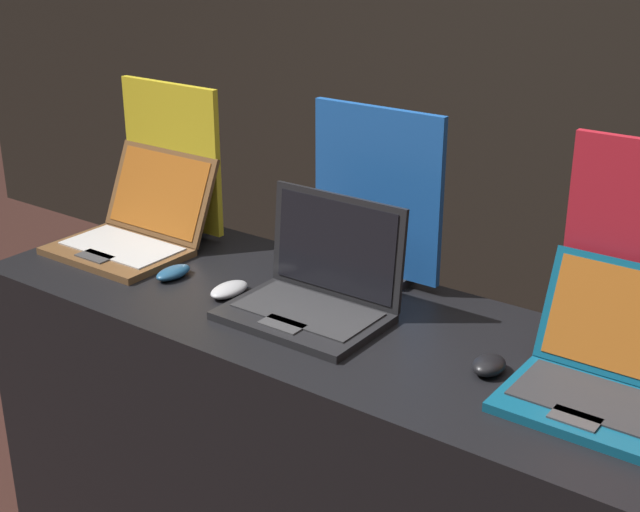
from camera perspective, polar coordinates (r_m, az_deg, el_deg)
wall_back at (r=3.70m, az=17.70°, el=12.94°), size 8.00×0.05×2.80m
display_counter at (r=2.45m, az=-0.13°, el=-13.88°), size 1.84×0.64×0.97m
laptop_front at (r=2.63m, az=-11.81°, el=1.77°), size 0.38×0.37×0.26m
mouse_front at (r=2.42m, az=-9.38°, el=-1.05°), size 0.06×0.11×0.03m
promo_stand_front at (r=2.69m, az=-9.41°, el=5.92°), size 0.37×0.07×0.46m
laptop_middle at (r=2.16m, az=-0.24°, el=-2.10°), size 0.38×0.29×0.28m
mouse_middle at (r=2.30m, az=-5.83°, el=-2.15°), size 0.07×0.12×0.03m
promo_stand_middle at (r=2.31m, az=3.66°, el=3.64°), size 0.38×0.07×0.46m
laptop_back at (r=1.90m, az=17.64°, el=-7.11°), size 0.34×0.34×0.25m
mouse_back at (r=1.95m, az=10.76°, el=-6.88°), size 0.07×0.09×0.04m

